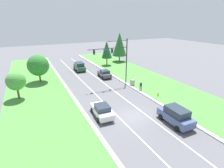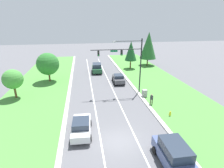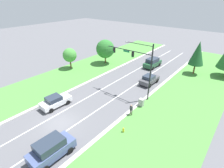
{
  "view_description": "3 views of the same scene",
  "coord_description": "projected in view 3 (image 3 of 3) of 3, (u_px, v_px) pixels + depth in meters",
  "views": [
    {
      "loc": [
        -11.54,
        -17.0,
        12.12
      ],
      "look_at": [
        1.37,
        9.11,
        1.39
      ],
      "focal_mm": 28.0,
      "sensor_mm": 36.0,
      "label": 1
    },
    {
      "loc": [
        -3.15,
        -14.08,
        11.38
      ],
      "look_at": [
        1.19,
        11.05,
        2.07
      ],
      "focal_mm": 28.0,
      "sensor_mm": 36.0,
      "label": 2
    },
    {
      "loc": [
        16.29,
        -9.59,
        14.73
      ],
      "look_at": [
        0.08,
        10.53,
        1.45
      ],
      "focal_mm": 28.0,
      "sensor_mm": 36.0,
      "label": 3
    }
  ],
  "objects": [
    {
      "name": "oak_near_left_tree",
      "position": [
        70.0,
        55.0,
        37.65
      ],
      "size": [
        2.97,
        2.97,
        4.56
      ],
      "color": "brown",
      "rests_on": "ground_plane"
    },
    {
      "name": "utility_cabinet",
      "position": [
        141.0,
        103.0,
        25.57
      ],
      "size": [
        0.7,
        0.6,
        1.22
      ],
      "color": "#9E9E99",
      "rests_on": "ground_plane"
    },
    {
      "name": "traffic_signal_mast",
      "position": [
        138.0,
        62.0,
        26.01
      ],
      "size": [
        8.02,
        0.41,
        8.8
      ],
      "color": "black",
      "rests_on": "ground_plane"
    },
    {
      "name": "oak_far_left_tree",
      "position": [
        105.0,
        49.0,
        40.25
      ],
      "size": [
        4.23,
        4.23,
        5.65
      ],
      "color": "brown",
      "rests_on": "ground_plane"
    },
    {
      "name": "conifer_far_right_tree",
      "position": [
        198.0,
        53.0,
        34.29
      ],
      "size": [
        2.9,
        2.9,
        6.78
      ],
      "color": "brown",
      "rests_on": "ground_plane"
    },
    {
      "name": "lane_stripe_inner_left",
      "position": [
        52.0,
        117.0,
        23.47
      ],
      "size": [
        0.14,
        81.0,
        0.01
      ],
      "color": "white",
      "rests_on": "ground_plane"
    },
    {
      "name": "lane_stripe_inner_right",
      "position": [
        69.0,
        129.0,
        21.46
      ],
      "size": [
        0.14,
        81.0,
        0.01
      ],
      "color": "white",
      "rests_on": "ground_plane"
    },
    {
      "name": "forest_suv",
      "position": [
        152.0,
        63.0,
        39.32
      ],
      "size": [
        2.44,
        4.98,
        2.09
      ],
      "rotation": [
        0.0,
        0.0,
        -0.05
      ],
      "color": "#235633",
      "rests_on": "ground_plane"
    },
    {
      "name": "white_sedan",
      "position": [
        55.0,
        101.0,
        25.5
      ],
      "size": [
        2.29,
        4.58,
        1.69
      ],
      "rotation": [
        0.0,
        0.0,
        -0.06
      ],
      "color": "white",
      "rests_on": "ground_plane"
    },
    {
      "name": "slate_blue_suv",
      "position": [
        51.0,
        149.0,
        17.31
      ],
      "size": [
        2.32,
        4.66,
        2.15
      ],
      "rotation": [
        0.0,
        0.0,
        -0.02
      ],
      "color": "#475684",
      "rests_on": "ground_plane"
    },
    {
      "name": "graphite_sedan",
      "position": [
        149.0,
        79.0,
        32.02
      ],
      "size": [
        2.25,
        4.35,
        1.67
      ],
      "rotation": [
        0.0,
        0.0,
        -0.05
      ],
      "color": "#4C4C51",
      "rests_on": "ground_plane"
    },
    {
      "name": "curb_strip_right",
      "position": [
        91.0,
        143.0,
        19.28
      ],
      "size": [
        0.5,
        90.0,
        0.15
      ],
      "color": "beige",
      "rests_on": "ground_plane"
    },
    {
      "name": "ground_plane",
      "position": [
        60.0,
        123.0,
        22.47
      ],
      "size": [
        160.0,
        160.0,
        0.0
      ],
      "primitive_type": "plane",
      "color": "#5B5B60"
    },
    {
      "name": "grass_verge_left",
      "position": [
        19.0,
        95.0,
        28.53
      ],
      "size": [
        10.0,
        90.0,
        0.08
      ],
      "color": "#4C8E3D",
      "rests_on": "ground_plane"
    },
    {
      "name": "curb_strip_left",
      "position": [
        37.0,
        107.0,
        25.59
      ],
      "size": [
        0.5,
        90.0,
        0.15
      ],
      "color": "beige",
      "rests_on": "ground_plane"
    },
    {
      "name": "pedestrian",
      "position": [
        131.0,
        109.0,
        23.5
      ],
      "size": [
        0.41,
        0.27,
        1.69
      ],
      "rotation": [
        0.0,
        0.0,
        3.0
      ],
      "color": "#42382D",
      "rests_on": "ground_plane"
    },
    {
      "name": "fire_hydrant",
      "position": [
        123.0,
        130.0,
        20.78
      ],
      "size": [
        0.34,
        0.2,
        0.7
      ],
      "color": "gold",
      "rests_on": "ground_plane"
    }
  ]
}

